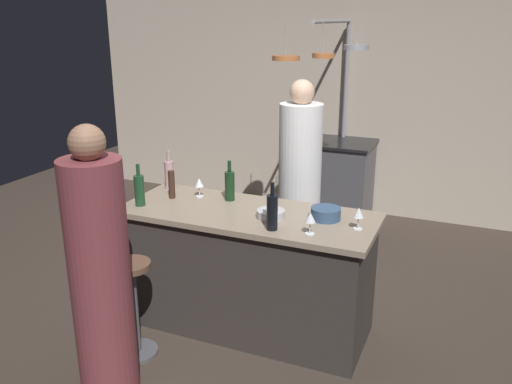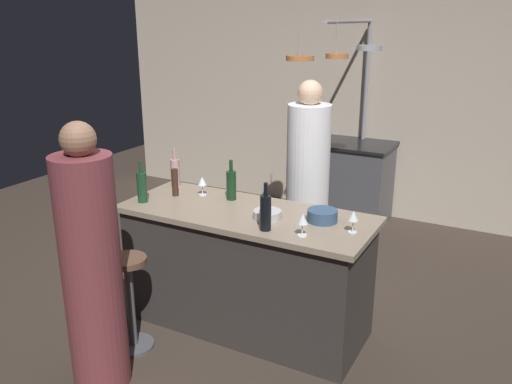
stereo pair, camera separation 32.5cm
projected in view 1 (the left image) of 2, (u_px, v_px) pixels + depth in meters
The scene contains 18 objects.
ground_plane at pixel (248, 324), 4.00m from camera, with size 9.00×9.00×0.00m, color #382D26.
back_wall at pixel (348, 99), 6.09m from camera, with size 6.40×0.16×2.60m, color #BCAD99.
kitchen_island at pixel (248, 270), 3.86m from camera, with size 1.80×0.72×0.90m.
stove_range at pixel (336, 180), 6.01m from camera, with size 0.80×0.64×0.89m.
chef at pixel (299, 188), 4.58m from camera, with size 0.36×0.36×1.71m.
bar_stool_left at pixel (134, 304), 3.55m from camera, with size 0.28×0.28×0.68m.
guest_left at pixel (100, 277), 3.07m from camera, with size 0.35×0.35×1.66m.
overhead_pot_rack at pixel (329, 75), 5.24m from camera, with size 0.89×1.32×2.17m.
pepper_mill at pixel (172, 185), 3.98m from camera, with size 0.05×0.05×0.21m, color #382319.
wine_bottle_rose at pixel (169, 174), 4.19m from camera, with size 0.07×0.07×0.31m.
wine_bottle_green at pixel (139, 190), 3.82m from camera, with size 0.07×0.07×0.31m.
wine_bottle_red at pixel (230, 185), 3.93m from camera, with size 0.07×0.07×0.30m.
wine_bottle_dark at pixel (272, 212), 3.38m from camera, with size 0.07×0.07×0.31m.
wine_glass_by_chef at pixel (310, 218), 3.31m from camera, with size 0.07×0.07×0.15m.
wine_glass_near_right_guest at pixel (359, 214), 3.39m from camera, with size 0.07×0.07×0.15m.
wine_glass_near_left_guest at pixel (199, 183), 4.01m from camera, with size 0.07×0.07×0.15m.
mixing_bowl_blue at pixel (326, 213), 3.58m from camera, with size 0.20×0.20×0.08m, color #334C6B.
mixing_bowl_steel at pixel (271, 214), 3.60m from camera, with size 0.19×0.19×0.06m, color #B7B7BC.
Camera 1 is at (1.41, -3.20, 2.19)m, focal length 37.56 mm.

